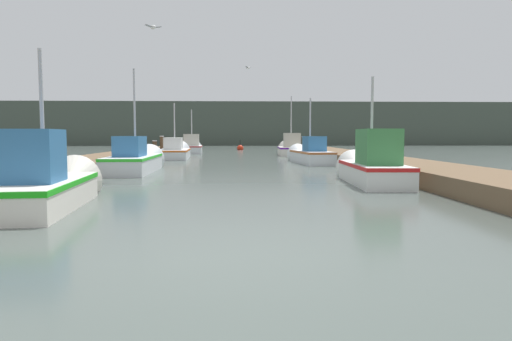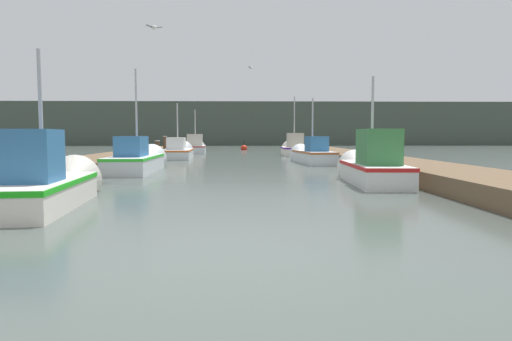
{
  "view_description": "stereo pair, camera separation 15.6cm",
  "coord_description": "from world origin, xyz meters",
  "px_view_note": "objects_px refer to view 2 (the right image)",
  "views": [
    {
      "loc": [
        0.07,
        -5.45,
        1.47
      ],
      "look_at": [
        0.59,
        8.03,
        0.42
      ],
      "focal_mm": 32.0,
      "sensor_mm": 36.0,
      "label": 1
    },
    {
      "loc": [
        0.23,
        -5.45,
        1.47
      ],
      "look_at": [
        0.59,
        8.03,
        0.42
      ],
      "focal_mm": 32.0,
      "sensor_mm": 36.0,
      "label": 2
    }
  ],
  "objects_px": {
    "seagull_lead": "(251,68)",
    "fishing_boat_5": "(294,149)",
    "fishing_boat_4": "(178,152)",
    "mooring_piling_3": "(158,150)",
    "fishing_boat_0": "(46,184)",
    "fishing_boat_1": "(371,166)",
    "fishing_boat_6": "(195,147)",
    "fishing_boat_3": "(311,155)",
    "mooring_piling_0": "(165,146)",
    "seagull_1": "(154,27)",
    "mooring_piling_2": "(302,145)",
    "mooring_piling_1": "(307,145)",
    "fishing_boat_2": "(139,160)",
    "channel_buoy": "(244,148)"
  },
  "relations": [
    {
      "from": "seagull_lead",
      "to": "fishing_boat_5",
      "type": "bearing_deg",
      "value": -2.5
    },
    {
      "from": "fishing_boat_4",
      "to": "mooring_piling_3",
      "type": "bearing_deg",
      "value": -118.28
    },
    {
      "from": "fishing_boat_0",
      "to": "seagull_lead",
      "type": "distance_m",
      "value": 20.26
    },
    {
      "from": "fishing_boat_1",
      "to": "mooring_piling_3",
      "type": "relative_size",
      "value": 4.3
    },
    {
      "from": "fishing_boat_5",
      "to": "fishing_boat_6",
      "type": "distance_m",
      "value": 8.72
    },
    {
      "from": "fishing_boat_0",
      "to": "fishing_boat_3",
      "type": "bearing_deg",
      "value": 56.18
    },
    {
      "from": "fishing_boat_3",
      "to": "fishing_boat_6",
      "type": "height_order",
      "value": "fishing_boat_6"
    },
    {
      "from": "fishing_boat_0",
      "to": "fishing_boat_5",
      "type": "height_order",
      "value": "fishing_boat_5"
    },
    {
      "from": "mooring_piling_0",
      "to": "seagull_1",
      "type": "relative_size",
      "value": 2.72
    },
    {
      "from": "fishing_boat_3",
      "to": "fishing_boat_1",
      "type": "bearing_deg",
      "value": -93.76
    },
    {
      "from": "seagull_1",
      "to": "mooring_piling_2",
      "type": "bearing_deg",
      "value": -144.0
    },
    {
      "from": "fishing_boat_4",
      "to": "fishing_boat_6",
      "type": "xyz_separation_m",
      "value": [
        0.24,
        8.18,
        0.07
      ]
    },
    {
      "from": "fishing_boat_0",
      "to": "mooring_piling_2",
      "type": "height_order",
      "value": "fishing_boat_0"
    },
    {
      "from": "fishing_boat_3",
      "to": "mooring_piling_1",
      "type": "relative_size",
      "value": 3.96
    },
    {
      "from": "fishing_boat_2",
      "to": "fishing_boat_1",
      "type": "bearing_deg",
      "value": -32.91
    },
    {
      "from": "fishing_boat_6",
      "to": "fishing_boat_4",
      "type": "bearing_deg",
      "value": -95.28
    },
    {
      "from": "fishing_boat_6",
      "to": "seagull_1",
      "type": "relative_size",
      "value": 9.5
    },
    {
      "from": "fishing_boat_4",
      "to": "mooring_piling_1",
      "type": "bearing_deg",
      "value": 25.81
    },
    {
      "from": "fishing_boat_4",
      "to": "channel_buoy",
      "type": "bearing_deg",
      "value": 72.1
    },
    {
      "from": "fishing_boat_3",
      "to": "seagull_1",
      "type": "relative_size",
      "value": 10.34
    },
    {
      "from": "fishing_boat_0",
      "to": "fishing_boat_4",
      "type": "height_order",
      "value": "fishing_boat_4"
    },
    {
      "from": "fishing_boat_1",
      "to": "mooring_piling_3",
      "type": "xyz_separation_m",
      "value": [
        -9.07,
        13.67,
        0.06
      ]
    },
    {
      "from": "fishing_boat_0",
      "to": "fishing_boat_6",
      "type": "xyz_separation_m",
      "value": [
        0.15,
        28.12,
        0.02
      ]
    },
    {
      "from": "mooring_piling_3",
      "to": "channel_buoy",
      "type": "bearing_deg",
      "value": 73.91
    },
    {
      "from": "fishing_boat_0",
      "to": "mooring_piling_3",
      "type": "bearing_deg",
      "value": 87.69
    },
    {
      "from": "fishing_boat_1",
      "to": "seagull_1",
      "type": "relative_size",
      "value": 9.48
    },
    {
      "from": "mooring_piling_0",
      "to": "channel_buoy",
      "type": "height_order",
      "value": "mooring_piling_0"
    },
    {
      "from": "fishing_boat_2",
      "to": "mooring_piling_1",
      "type": "relative_size",
      "value": 4.49
    },
    {
      "from": "fishing_boat_5",
      "to": "mooring_piling_3",
      "type": "xyz_separation_m",
      "value": [
        -8.88,
        -6.09,
        0.11
      ]
    },
    {
      "from": "fishing_boat_5",
      "to": "seagull_lead",
      "type": "distance_m",
      "value": 7.87
    },
    {
      "from": "channel_buoy",
      "to": "fishing_boat_3",
      "type": "bearing_deg",
      "value": -80.67
    },
    {
      "from": "fishing_boat_0",
      "to": "fishing_boat_4",
      "type": "bearing_deg",
      "value": 84.62
    },
    {
      "from": "fishing_boat_0",
      "to": "fishing_boat_3",
      "type": "height_order",
      "value": "fishing_boat_3"
    },
    {
      "from": "fishing_boat_3",
      "to": "mooring_piling_3",
      "type": "height_order",
      "value": "fishing_boat_3"
    },
    {
      "from": "fishing_boat_4",
      "to": "mooring_piling_0",
      "type": "height_order",
      "value": "fishing_boat_4"
    },
    {
      "from": "fishing_boat_5",
      "to": "mooring_piling_0",
      "type": "relative_size",
      "value": 3.41
    },
    {
      "from": "mooring_piling_0",
      "to": "mooring_piling_2",
      "type": "xyz_separation_m",
      "value": [
        9.99,
        5.46,
        -0.04
      ]
    },
    {
      "from": "fishing_boat_0",
      "to": "fishing_boat_3",
      "type": "xyz_separation_m",
      "value": [
        7.69,
        14.34,
        -0.01
      ]
    },
    {
      "from": "fishing_boat_0",
      "to": "fishing_boat_1",
      "type": "bearing_deg",
      "value": 22.27
    },
    {
      "from": "fishing_boat_0",
      "to": "mooring_piling_2",
      "type": "distance_m",
      "value": 28.24
    },
    {
      "from": "fishing_boat_5",
      "to": "seagull_1",
      "type": "height_order",
      "value": "seagull_1"
    },
    {
      "from": "mooring_piling_1",
      "to": "seagull_lead",
      "type": "height_order",
      "value": "seagull_lead"
    },
    {
      "from": "fishing_boat_0",
      "to": "fishing_boat_5",
      "type": "bearing_deg",
      "value": 66.29
    },
    {
      "from": "mooring_piling_0",
      "to": "mooring_piling_3",
      "type": "xyz_separation_m",
      "value": [
        0.16,
        -3.46,
        -0.13
      ]
    },
    {
      "from": "fishing_boat_0",
      "to": "mooring_piling_3",
      "type": "xyz_separation_m",
      "value": [
        -1.04,
        17.92,
        0.12
      ]
    },
    {
      "from": "fishing_boat_6",
      "to": "mooring_piling_0",
      "type": "relative_size",
      "value": 3.49
    },
    {
      "from": "fishing_boat_3",
      "to": "fishing_boat_4",
      "type": "height_order",
      "value": "fishing_boat_4"
    },
    {
      "from": "fishing_boat_6",
      "to": "mooring_piling_2",
      "type": "relative_size",
      "value": 3.72
    },
    {
      "from": "fishing_boat_3",
      "to": "fishing_boat_5",
      "type": "height_order",
      "value": "fishing_boat_5"
    },
    {
      "from": "fishing_boat_0",
      "to": "seagull_lead",
      "type": "height_order",
      "value": "seagull_lead"
    }
  ]
}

